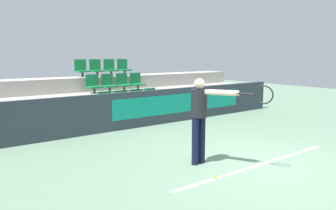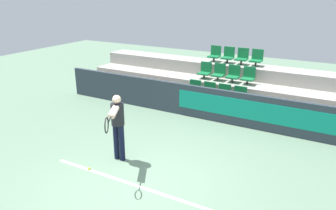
% 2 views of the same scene
% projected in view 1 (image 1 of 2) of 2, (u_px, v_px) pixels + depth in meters
% --- Properties ---
extents(ground_plane, '(30.00, 30.00, 0.00)m').
position_uv_depth(ground_plane, '(259.00, 165.00, 6.15)').
color(ground_plane, slate).
extents(court_baseline, '(4.13, 0.08, 0.01)m').
position_uv_depth(court_baseline, '(259.00, 165.00, 6.15)').
color(court_baseline, white).
rests_on(court_baseline, ground).
extents(barrier_wall, '(10.93, 0.14, 1.04)m').
position_uv_depth(barrier_wall, '(143.00, 109.00, 9.39)').
color(barrier_wall, '#2D3842').
rests_on(barrier_wall, ground).
extents(bleacher_tier_front, '(10.53, 0.88, 0.45)m').
position_uv_depth(bleacher_tier_front, '(132.00, 116.00, 9.82)').
color(bleacher_tier_front, '#ADA89E').
rests_on(bleacher_tier_front, ground).
extents(bleacher_tier_middle, '(10.53, 0.88, 0.89)m').
position_uv_depth(bleacher_tier_middle, '(118.00, 105.00, 10.49)').
color(bleacher_tier_middle, '#ADA89E').
rests_on(bleacher_tier_middle, ground).
extents(bleacher_tier_back, '(10.53, 0.88, 1.34)m').
position_uv_depth(bleacher_tier_back, '(106.00, 96.00, 11.15)').
color(bleacher_tier_back, '#ADA89E').
rests_on(bleacher_tier_back, ground).
extents(stadium_chair_0, '(0.40, 0.38, 0.56)m').
position_uv_depth(stadium_chair_0, '(107.00, 102.00, 9.38)').
color(stadium_chair_0, '#333333').
rests_on(stadium_chair_0, bleacher_tier_front).
extents(stadium_chair_1, '(0.40, 0.38, 0.56)m').
position_uv_depth(stadium_chair_1, '(123.00, 101.00, 9.69)').
color(stadium_chair_1, '#333333').
rests_on(stadium_chair_1, bleacher_tier_front).
extents(stadium_chair_2, '(0.40, 0.38, 0.56)m').
position_uv_depth(stadium_chair_2, '(137.00, 99.00, 9.99)').
color(stadium_chair_2, '#333333').
rests_on(stadium_chair_2, bleacher_tier_front).
extents(stadium_chair_3, '(0.40, 0.38, 0.56)m').
position_uv_depth(stadium_chair_3, '(152.00, 98.00, 10.30)').
color(stadium_chair_3, '#333333').
rests_on(stadium_chair_3, bleacher_tier_front).
extents(stadium_chair_4, '(0.40, 0.38, 0.56)m').
position_uv_depth(stadium_chair_4, '(93.00, 85.00, 10.01)').
color(stadium_chair_4, '#333333').
rests_on(stadium_chair_4, bleacher_tier_middle).
extents(stadium_chair_5, '(0.40, 0.38, 0.56)m').
position_uv_depth(stadium_chair_5, '(109.00, 84.00, 10.32)').
color(stadium_chair_5, '#333333').
rests_on(stadium_chair_5, bleacher_tier_middle).
extents(stadium_chair_6, '(0.40, 0.38, 0.56)m').
position_uv_depth(stadium_chair_6, '(123.00, 83.00, 10.62)').
color(stadium_chair_6, '#333333').
rests_on(stadium_chair_6, bleacher_tier_middle).
extents(stadium_chair_7, '(0.40, 0.38, 0.56)m').
position_uv_depth(stadium_chair_7, '(137.00, 82.00, 10.93)').
color(stadium_chair_7, '#333333').
rests_on(stadium_chair_7, bleacher_tier_middle).
extents(stadium_chair_8, '(0.40, 0.38, 0.56)m').
position_uv_depth(stadium_chair_8, '(82.00, 69.00, 10.64)').
color(stadium_chair_8, '#333333').
rests_on(stadium_chair_8, bleacher_tier_back).
extents(stadium_chair_9, '(0.40, 0.38, 0.56)m').
position_uv_depth(stadium_chair_9, '(96.00, 68.00, 10.95)').
color(stadium_chair_9, '#333333').
rests_on(stadium_chair_9, bleacher_tier_back).
extents(stadium_chair_10, '(0.40, 0.38, 0.56)m').
position_uv_depth(stadium_chair_10, '(110.00, 68.00, 11.25)').
color(stadium_chair_10, '#333333').
rests_on(stadium_chair_10, bleacher_tier_back).
extents(stadium_chair_11, '(0.40, 0.38, 0.56)m').
position_uv_depth(stadium_chair_11, '(124.00, 68.00, 11.56)').
color(stadium_chair_11, '#333333').
rests_on(stadium_chair_11, bleacher_tier_back).
extents(tennis_player, '(0.78, 1.33, 1.62)m').
position_uv_depth(tennis_player, '(203.00, 112.00, 6.06)').
color(tennis_player, black).
rests_on(tennis_player, ground).
extents(tennis_ball, '(0.07, 0.07, 0.07)m').
position_uv_depth(tennis_ball, '(215.00, 177.00, 5.46)').
color(tennis_ball, '#CCDB33').
rests_on(tennis_ball, ground).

